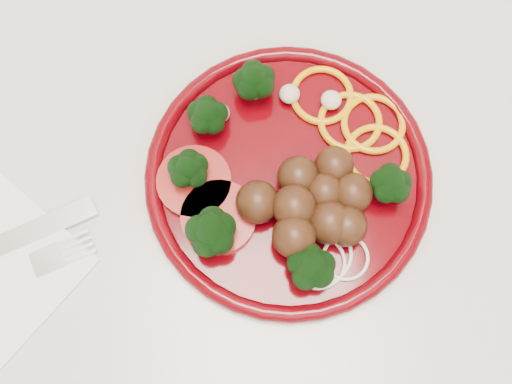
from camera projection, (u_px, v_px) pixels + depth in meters
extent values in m
cube|color=silver|center=(352.00, 238.00, 1.01)|extent=(2.40, 0.60, 0.87)
cube|color=beige|center=(423.00, 133.00, 0.58)|extent=(2.40, 0.60, 0.03)
cylinder|color=#4B0106|center=(288.00, 179.00, 0.54)|extent=(0.24, 0.24, 0.01)
torus|color=#4B0106|center=(289.00, 177.00, 0.54)|extent=(0.24, 0.24, 0.01)
sphere|color=#3F200F|center=(298.00, 176.00, 0.52)|extent=(0.04, 0.04, 0.04)
sphere|color=#3F200F|center=(329.00, 222.00, 0.51)|extent=(0.04, 0.04, 0.04)
sphere|color=#3F200F|center=(334.00, 165.00, 0.52)|extent=(0.04, 0.04, 0.04)
sphere|color=#3F200F|center=(293.00, 208.00, 0.51)|extent=(0.04, 0.04, 0.04)
sphere|color=#3F200F|center=(293.00, 238.00, 0.51)|extent=(0.04, 0.04, 0.04)
sphere|color=#3F200F|center=(324.00, 191.00, 0.52)|extent=(0.04, 0.04, 0.04)
sphere|color=#3F200F|center=(352.00, 193.00, 0.52)|extent=(0.04, 0.04, 0.04)
sphere|color=#3F200F|center=(258.00, 202.00, 0.51)|extent=(0.04, 0.04, 0.04)
sphere|color=#3F200F|center=(347.00, 226.00, 0.51)|extent=(0.04, 0.04, 0.04)
torus|color=orange|center=(350.00, 121.00, 0.55)|extent=(0.06, 0.06, 0.01)
torus|color=orange|center=(376.00, 155.00, 0.54)|extent=(0.06, 0.06, 0.01)
torus|color=orange|center=(322.00, 95.00, 0.56)|extent=(0.06, 0.06, 0.01)
torus|color=orange|center=(373.00, 124.00, 0.55)|extent=(0.06, 0.06, 0.01)
cylinder|color=#720A07|center=(194.00, 182.00, 0.53)|extent=(0.06, 0.06, 0.01)
cylinder|color=#720A07|center=(219.00, 217.00, 0.52)|extent=(0.06, 0.06, 0.01)
torus|color=beige|center=(318.00, 262.00, 0.52)|extent=(0.05, 0.05, 0.00)
torus|color=beige|center=(346.00, 257.00, 0.52)|extent=(0.04, 0.04, 0.00)
torus|color=beige|center=(320.00, 253.00, 0.52)|extent=(0.05, 0.05, 0.00)
ellipsoid|color=#C6B793|center=(290.00, 94.00, 0.55)|extent=(0.02, 0.02, 0.01)
ellipsoid|color=#C6B793|center=(219.00, 113.00, 0.55)|extent=(0.02, 0.02, 0.01)
ellipsoid|color=#C6B793|center=(331.00, 100.00, 0.55)|extent=(0.02, 0.02, 0.01)
cube|color=silver|center=(30.00, 233.00, 0.53)|extent=(0.11, 0.04, 0.00)
cube|color=silver|center=(47.00, 260.00, 0.52)|extent=(0.03, 0.03, 0.00)
cube|color=silver|center=(79.00, 257.00, 0.53)|extent=(0.03, 0.01, 0.00)
cube|color=silver|center=(77.00, 251.00, 0.53)|extent=(0.03, 0.01, 0.00)
cube|color=silver|center=(74.00, 244.00, 0.53)|extent=(0.03, 0.01, 0.00)
cube|color=silver|center=(72.00, 238.00, 0.53)|extent=(0.03, 0.01, 0.00)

